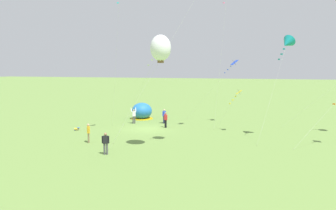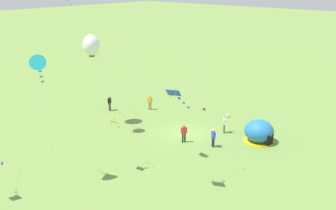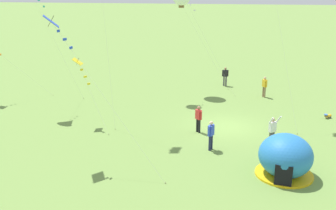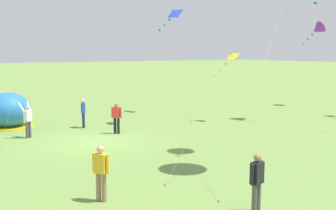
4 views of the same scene
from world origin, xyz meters
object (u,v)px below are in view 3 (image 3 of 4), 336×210
(kite_blue, at_px, (55,27))
(kite_yellow, at_px, (80,66))
(person_near_tent, at_px, (264,86))
(popup_tent, at_px, (285,156))
(toddler_crawling, at_px, (328,116))
(person_watching_sky, at_px, (211,134))
(person_arms_raised, at_px, (272,130))
(person_strolling, at_px, (225,76))
(person_center_field, at_px, (198,118))

(kite_blue, distance_m, kite_yellow, 6.08)
(person_near_tent, bearing_deg, popup_tent, 179.98)
(popup_tent, bearing_deg, person_near_tent, -0.02)
(toddler_crawling, height_order, person_watching_sky, person_watching_sky)
(person_near_tent, relative_size, kite_blue, 0.23)
(person_watching_sky, relative_size, kite_yellow, 0.39)
(person_watching_sky, relative_size, kite_blue, 0.23)
(popup_tent, bearing_deg, person_arms_raised, 4.65)
(person_strolling, bearing_deg, kite_yellow, 141.72)
(toddler_crawling, height_order, kite_yellow, kite_yellow)
(kite_blue, height_order, kite_yellow, kite_blue)
(person_arms_raised, height_order, kite_blue, kite_blue)
(person_arms_raised, relative_size, person_strolling, 1.10)
(person_center_field, bearing_deg, kite_blue, 125.00)
(popup_tent, bearing_deg, toddler_crawling, -23.65)
(toddler_crawling, height_order, person_near_tent, person_near_tent)
(person_watching_sky, distance_m, person_near_tent, 11.99)
(kite_yellow, bearing_deg, person_strolling, -38.28)
(toddler_crawling, xyz_separation_m, kite_yellow, (-3.69, 16.42, 3.72))
(person_strolling, bearing_deg, popup_tent, -169.23)
(popup_tent, bearing_deg, person_center_field, 42.37)
(popup_tent, relative_size, kite_blue, 0.37)
(person_arms_raised, relative_size, person_near_tent, 1.10)
(person_watching_sky, height_order, kite_blue, kite_blue)
(person_strolling, distance_m, person_center_field, 12.06)
(person_center_field, bearing_deg, person_arms_raised, -109.28)
(popup_tent, bearing_deg, kite_blue, 88.29)
(person_watching_sky, height_order, kite_yellow, kite_yellow)
(person_watching_sky, distance_m, person_center_field, 2.78)
(person_strolling, relative_size, person_center_field, 1.00)
(popup_tent, distance_m, person_arms_raised, 3.59)
(person_center_field, xyz_separation_m, kite_yellow, (0.39, 7.74, 2.94))
(person_arms_raised, bearing_deg, toddler_crawling, -37.59)
(toddler_crawling, distance_m, person_strolling, 10.77)
(popup_tent, distance_m, person_strolling, 17.40)
(kite_blue, bearing_deg, toddler_crawling, -60.29)
(kite_blue, bearing_deg, popup_tent, -91.71)
(toddler_crawling, xyz_separation_m, person_near_tent, (4.69, 4.02, 0.79))
(toddler_crawling, height_order, kite_blue, kite_blue)
(popup_tent, xyz_separation_m, person_near_tent, (13.88, -0.01, -0.03))
(kite_blue, xyz_separation_m, kite_yellow, (5.16, 0.92, -3.09))
(person_arms_raised, xyz_separation_m, person_strolling, (13.51, 2.96, -0.03))
(toddler_crawling, bearing_deg, kite_blue, 119.71)
(person_center_field, relative_size, kite_yellow, 0.39)
(person_strolling, bearing_deg, kite_blue, 153.84)
(popup_tent, distance_m, toddler_crawling, 10.06)
(person_arms_raised, distance_m, person_watching_sky, 3.62)
(person_arms_raised, relative_size, person_center_field, 1.10)
(toddler_crawling, bearing_deg, person_arms_raised, 142.41)
(kite_blue, relative_size, kite_yellow, 1.69)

